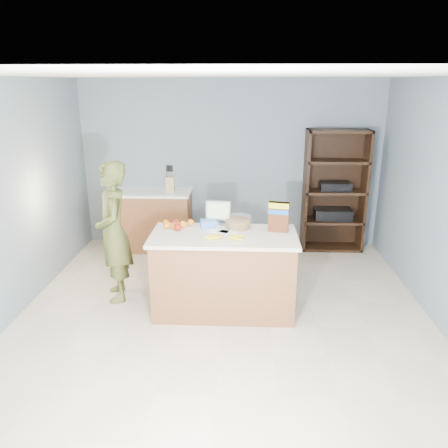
{
  "coord_description": "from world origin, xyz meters",
  "views": [
    {
      "loc": [
        0.21,
        -4.07,
        2.44
      ],
      "look_at": [
        0.0,
        0.35,
        1.0
      ],
      "focal_mm": 35.0,
      "sensor_mm": 36.0,
      "label": 1
    }
  ],
  "objects_px": {
    "shelving_unit": "(334,193)",
    "tv": "(218,211)",
    "counter_peninsula": "(224,276)",
    "cereal_box": "(279,215)",
    "person": "(114,232)"
  },
  "relations": [
    {
      "from": "counter_peninsula",
      "to": "person",
      "type": "xyz_separation_m",
      "value": [
        -1.27,
        0.26,
        0.4
      ]
    },
    {
      "from": "person",
      "to": "tv",
      "type": "relative_size",
      "value": 5.76
    },
    {
      "from": "person",
      "to": "shelving_unit",
      "type": "bearing_deg",
      "value": 102.47
    },
    {
      "from": "counter_peninsula",
      "to": "shelving_unit",
      "type": "distance_m",
      "value": 2.61
    },
    {
      "from": "shelving_unit",
      "to": "tv",
      "type": "height_order",
      "value": "shelving_unit"
    },
    {
      "from": "tv",
      "to": "cereal_box",
      "type": "bearing_deg",
      "value": -16.24
    },
    {
      "from": "shelving_unit",
      "to": "tv",
      "type": "bearing_deg",
      "value": -133.28
    },
    {
      "from": "person",
      "to": "cereal_box",
      "type": "distance_m",
      "value": 1.88
    },
    {
      "from": "person",
      "to": "tv",
      "type": "bearing_deg",
      "value": 72.98
    },
    {
      "from": "cereal_box",
      "to": "shelving_unit",
      "type": "bearing_deg",
      "value": 63.29
    },
    {
      "from": "shelving_unit",
      "to": "cereal_box",
      "type": "distance_m",
      "value": 2.16
    },
    {
      "from": "counter_peninsula",
      "to": "cereal_box",
      "type": "distance_m",
      "value": 0.9
    },
    {
      "from": "shelving_unit",
      "to": "person",
      "type": "bearing_deg",
      "value": -147.58
    },
    {
      "from": "counter_peninsula",
      "to": "cereal_box",
      "type": "bearing_deg",
      "value": 12.29
    },
    {
      "from": "counter_peninsula",
      "to": "person",
      "type": "relative_size",
      "value": 0.96
    }
  ]
}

